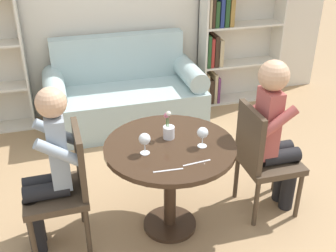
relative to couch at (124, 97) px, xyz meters
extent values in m
plane|color=tan|center=(0.00, -1.76, -0.31)|extent=(16.00, 16.00, 0.00)
cylinder|color=#382619|center=(0.00, -1.76, 0.39)|extent=(0.91, 0.91, 0.03)
cylinder|color=#382619|center=(0.00, -1.76, 0.05)|extent=(0.09, 0.09, 0.65)
cylinder|color=#382619|center=(0.00, -1.76, -0.30)|extent=(0.40, 0.40, 0.03)
cube|color=#A8C1C1|center=(0.00, -0.05, -0.10)|extent=(1.66, 0.80, 0.42)
cube|color=#A8C1C1|center=(0.00, 0.27, 0.36)|extent=(1.44, 0.16, 0.50)
cylinder|color=#A8C1C1|center=(-0.72, -0.05, 0.22)|extent=(0.22, 0.72, 0.22)
cylinder|color=#A8C1C1|center=(0.72, -0.05, 0.22)|extent=(0.22, 0.72, 0.22)
cube|color=silver|center=(-0.97, 0.24, 0.39)|extent=(0.02, 0.28, 1.40)
cube|color=silver|center=(1.44, 0.37, 0.39)|extent=(0.96, 0.02, 1.40)
cube|color=silver|center=(0.97, 0.24, 0.39)|extent=(0.02, 0.28, 1.40)
cube|color=silver|center=(1.91, 0.24, 0.39)|extent=(0.02, 0.28, 1.40)
cube|color=silver|center=(1.44, 0.24, -0.30)|extent=(0.92, 0.28, 0.02)
cube|color=silver|center=(1.44, 0.24, 0.16)|extent=(0.92, 0.28, 0.02)
cube|color=silver|center=(1.44, 0.24, 0.62)|extent=(0.92, 0.28, 0.02)
cube|color=tan|center=(1.02, 0.23, -0.11)|extent=(0.04, 0.23, 0.37)
cube|color=#332319|center=(1.07, 0.23, -0.14)|extent=(0.05, 0.23, 0.30)
cube|color=tan|center=(1.12, 0.23, -0.11)|extent=(0.04, 0.23, 0.36)
cube|color=#602D5B|center=(1.16, 0.23, -0.13)|extent=(0.03, 0.23, 0.32)
cube|color=#234723|center=(1.02, 0.23, 0.36)|extent=(0.04, 0.23, 0.37)
cube|color=maroon|center=(1.06, 0.23, 0.34)|extent=(0.04, 0.23, 0.34)
cube|color=#332319|center=(1.11, 0.23, 0.35)|extent=(0.05, 0.23, 0.36)
cube|color=tan|center=(1.17, 0.23, 0.33)|extent=(0.05, 0.23, 0.31)
cube|color=tan|center=(1.01, 0.23, 0.82)|extent=(0.03, 0.23, 0.39)
cube|color=#332319|center=(1.05, 0.23, 0.79)|extent=(0.03, 0.23, 0.32)
cube|color=#234723|center=(1.09, 0.23, 0.77)|extent=(0.04, 0.23, 0.29)
cube|color=navy|center=(1.15, 0.23, 0.79)|extent=(0.04, 0.23, 0.32)
cube|color=#234723|center=(1.21, 0.23, 0.81)|extent=(0.05, 0.23, 0.37)
cube|color=olive|center=(1.27, 0.23, 0.80)|extent=(0.05, 0.23, 0.33)
cylinder|color=#473828|center=(-0.98, -1.53, -0.11)|extent=(0.04, 0.04, 0.40)
cylinder|color=#473828|center=(-0.98, -1.89, -0.11)|extent=(0.04, 0.04, 0.40)
cylinder|color=#473828|center=(-0.62, -1.53, -0.11)|extent=(0.04, 0.04, 0.40)
cylinder|color=#473828|center=(-0.62, -1.89, -0.11)|extent=(0.04, 0.04, 0.40)
cube|color=#473828|center=(-0.80, -1.71, 0.11)|extent=(0.43, 0.43, 0.05)
cube|color=#473828|center=(-0.61, -1.71, 0.36)|extent=(0.04, 0.38, 0.45)
cylinder|color=#473828|center=(0.98, -1.93, -0.11)|extent=(0.04, 0.04, 0.40)
cylinder|color=#473828|center=(0.98, -1.57, -0.11)|extent=(0.04, 0.04, 0.40)
cylinder|color=#473828|center=(0.62, -1.93, -0.11)|extent=(0.04, 0.04, 0.40)
cylinder|color=#473828|center=(0.62, -1.57, -0.11)|extent=(0.04, 0.04, 0.40)
cube|color=#473828|center=(0.80, -1.75, 0.11)|extent=(0.42, 0.42, 0.05)
cube|color=#473828|center=(0.61, -1.75, 0.36)|extent=(0.04, 0.38, 0.45)
cylinder|color=black|center=(-0.96, -1.66, -0.09)|extent=(0.11, 0.11, 0.45)
cylinder|color=black|center=(-0.96, -1.77, -0.09)|extent=(0.11, 0.11, 0.45)
cylinder|color=black|center=(-0.85, -1.66, 0.19)|extent=(0.30, 0.11, 0.11)
cylinder|color=black|center=(-0.85, -1.77, 0.19)|extent=(0.30, 0.11, 0.11)
cube|color=#93A3B2|center=(-0.74, -1.71, 0.45)|extent=(0.12, 0.20, 0.51)
cylinder|color=#93A3B2|center=(-0.74, -1.58, 0.52)|extent=(0.29, 0.07, 0.23)
cylinder|color=#93A3B2|center=(-0.74, -1.85, 0.52)|extent=(0.29, 0.07, 0.23)
sphere|color=tan|center=(-0.74, -1.71, 0.80)|extent=(0.19, 0.19, 0.19)
cylinder|color=black|center=(0.96, -1.81, -0.09)|extent=(0.11, 0.11, 0.45)
cylinder|color=black|center=(0.96, -1.70, -0.09)|extent=(0.11, 0.11, 0.45)
cylinder|color=black|center=(0.85, -1.81, 0.19)|extent=(0.30, 0.11, 0.11)
cylinder|color=black|center=(0.85, -1.70, 0.19)|extent=(0.30, 0.11, 0.11)
cube|color=#B2514C|center=(0.74, -1.75, 0.46)|extent=(0.12, 0.20, 0.53)
cylinder|color=#B2514C|center=(0.74, -1.89, 0.54)|extent=(0.29, 0.07, 0.23)
cylinder|color=#B2514C|center=(0.74, -1.62, 0.54)|extent=(0.29, 0.07, 0.23)
sphere|color=tan|center=(0.74, -1.75, 0.83)|extent=(0.22, 0.22, 0.22)
cylinder|color=white|center=(-0.19, -1.82, 0.41)|extent=(0.06, 0.06, 0.00)
cylinder|color=white|center=(-0.19, -1.82, 0.45)|extent=(0.01, 0.01, 0.07)
sphere|color=white|center=(-0.19, -1.82, 0.52)|extent=(0.08, 0.08, 0.08)
sphere|color=#E58E75|center=(-0.19, -1.82, 0.51)|extent=(0.06, 0.06, 0.06)
cylinder|color=white|center=(0.20, -1.84, 0.41)|extent=(0.06, 0.06, 0.00)
cylinder|color=white|center=(0.20, -1.84, 0.45)|extent=(0.01, 0.01, 0.07)
sphere|color=white|center=(0.20, -1.84, 0.51)|extent=(0.08, 0.08, 0.08)
sphere|color=maroon|center=(0.20, -1.84, 0.50)|extent=(0.06, 0.06, 0.06)
cylinder|color=silver|center=(0.02, -1.67, 0.45)|extent=(0.08, 0.08, 0.09)
cylinder|color=#4C7A42|center=(0.02, -1.67, 0.55)|extent=(0.00, 0.01, 0.10)
sphere|color=silver|center=(0.02, -1.67, 0.60)|extent=(0.04, 0.04, 0.04)
cylinder|color=#4C7A42|center=(0.01, -1.66, 0.54)|extent=(0.01, 0.01, 0.09)
sphere|color=#D16684|center=(0.01, -1.66, 0.59)|extent=(0.04, 0.04, 0.04)
cylinder|color=#4C7A42|center=(0.01, -1.65, 0.53)|extent=(0.01, 0.01, 0.08)
sphere|color=#D16684|center=(0.01, -1.65, 0.58)|extent=(0.04, 0.04, 0.04)
cube|color=silver|center=(0.10, -2.03, 0.41)|extent=(0.19, 0.03, 0.00)
cube|color=silver|center=(-0.10, -2.06, 0.41)|extent=(0.19, 0.02, 0.00)
camera|label=1|loc=(-0.69, -4.13, 1.88)|focal=45.00mm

